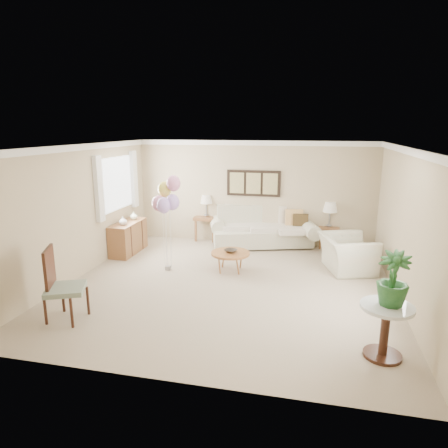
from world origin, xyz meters
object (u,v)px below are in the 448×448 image
(armchair, at_px, (347,253))
(accent_chair, at_px, (60,283))
(sofa, at_px, (263,230))
(balloon_cluster, at_px, (167,197))
(coffee_table, at_px, (230,254))

(armchair, height_order, accent_chair, accent_chair)
(sofa, xyz_separation_m, balloon_cluster, (-1.68, -2.25, 1.16))
(accent_chair, bearing_deg, sofa, 61.85)
(coffee_table, bearing_deg, accent_chair, -128.43)
(coffee_table, distance_m, armchair, 2.43)
(coffee_table, xyz_separation_m, accent_chair, (-2.11, -2.66, 0.22))
(sofa, distance_m, balloon_cluster, 3.04)
(accent_chair, bearing_deg, armchair, 36.02)
(coffee_table, height_order, balloon_cluster, balloon_cluster)
(sofa, relative_size, accent_chair, 2.58)
(sofa, distance_m, accent_chair, 5.34)
(armchair, xyz_separation_m, accent_chair, (-4.47, -3.25, 0.23))
(coffee_table, relative_size, accent_chair, 0.71)
(accent_chair, distance_m, balloon_cluster, 2.76)
(sofa, height_order, accent_chair, accent_chair)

